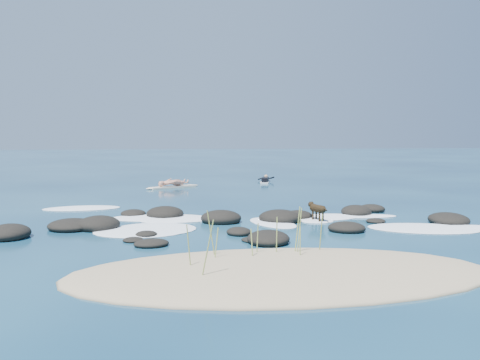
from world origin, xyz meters
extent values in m
plane|color=#0A2642|center=(0.00, 0.00, 0.00)|extent=(160.00, 160.00, 0.00)
ellipsoid|color=#9E8966|center=(0.00, -8.20, 0.00)|extent=(9.00, 4.40, 0.60)
cylinder|color=#879A4A|center=(-1.57, -8.99, 0.72)|extent=(0.25, 0.14, 1.19)
cylinder|color=#879A4A|center=(1.13, -7.10, 0.61)|extent=(0.03, 0.26, 0.96)
cylinder|color=#879A4A|center=(-1.90, -8.27, 0.62)|extent=(0.11, 0.14, 1.00)
cylinder|color=#879A4A|center=(0.56, -7.19, 0.70)|extent=(0.15, 0.06, 1.16)
cylinder|color=#879A4A|center=(0.60, -7.23, 0.69)|extent=(0.15, 0.09, 1.13)
cylinder|color=#879A4A|center=(0.08, -7.23, 0.59)|extent=(0.04, 0.07, 0.94)
cylinder|color=#879A4A|center=(-1.38, -7.33, 0.69)|extent=(0.21, 0.15, 1.13)
cylinder|color=#879A4A|center=(-1.30, -7.62, 0.52)|extent=(0.12, 0.08, 0.79)
cylinder|color=#879A4A|center=(-0.53, -7.60, 0.49)|extent=(0.06, 0.15, 0.74)
cylinder|color=#879A4A|center=(0.51, -7.68, 0.52)|extent=(0.04, 0.09, 0.80)
cylinder|color=#879A4A|center=(-0.34, -7.14, 0.52)|extent=(0.07, 0.05, 0.79)
ellipsoid|color=black|center=(-3.64, 0.29, 0.07)|extent=(1.04, 1.14, 0.29)
ellipsoid|color=black|center=(6.67, -2.57, 0.11)|extent=(1.36, 1.58, 0.45)
ellipsoid|color=black|center=(2.06, -0.96, 0.09)|extent=(1.19, 1.26, 0.35)
ellipsoid|color=black|center=(-2.78, -4.97, 0.06)|extent=(1.12, 1.02, 0.24)
ellipsoid|color=black|center=(-2.98, -3.62, 0.05)|extent=(0.74, 0.73, 0.20)
ellipsoid|color=black|center=(-4.49, -2.26, 0.13)|extent=(1.61, 1.69, 0.53)
ellipsoid|color=black|center=(-2.51, -0.24, 0.13)|extent=(1.60, 1.57, 0.51)
ellipsoid|color=black|center=(0.30, -4.92, 0.10)|extent=(1.38, 1.64, 0.41)
ellipsoid|color=black|center=(2.91, -3.56, 0.09)|extent=(1.46, 1.43, 0.37)
ellipsoid|color=black|center=(4.26, -0.55, 0.12)|extent=(1.19, 1.33, 0.48)
ellipsoid|color=black|center=(-0.67, -1.50, 0.13)|extent=(1.61, 1.57, 0.53)
ellipsoid|color=black|center=(-0.13, -4.73, 0.04)|extent=(0.74, 0.79, 0.14)
ellipsoid|color=black|center=(4.36, -2.17, 0.05)|extent=(0.84, 0.83, 0.18)
ellipsoid|color=black|center=(-3.30, -4.32, 0.04)|extent=(0.63, 0.66, 0.14)
ellipsoid|color=black|center=(-5.31, -2.18, 0.10)|extent=(1.65, 1.71, 0.41)
ellipsoid|color=black|center=(1.28, -1.60, 0.13)|extent=(1.41, 1.41, 0.52)
ellipsoid|color=black|center=(-6.79, -3.41, 0.13)|extent=(1.22, 1.44, 0.51)
ellipsoid|color=black|center=(-0.34, -3.68, 0.07)|extent=(0.81, 0.92, 0.28)
ellipsoid|color=black|center=(5.13, 0.22, 0.09)|extent=(1.24, 1.19, 0.37)
ellipsoid|color=white|center=(-1.97, -0.93, 0.01)|extent=(2.89, 1.59, 0.12)
ellipsoid|color=white|center=(-2.81, -2.58, 0.01)|extent=(2.69, 2.38, 0.12)
ellipsoid|color=white|center=(-5.75, 2.31, 0.01)|extent=(3.08, 1.73, 0.12)
ellipsoid|color=white|center=(5.38, -3.48, 0.01)|extent=(3.76, 2.74, 0.12)
ellipsoid|color=white|center=(-2.71, -0.44, 0.01)|extent=(3.51, 1.79, 0.12)
ellipsoid|color=white|center=(-3.18, -2.90, 0.01)|extent=(2.79, 2.14, 0.12)
ellipsoid|color=white|center=(6.38, -3.61, 0.01)|extent=(2.64, 1.38, 0.12)
ellipsoid|color=white|center=(4.29, -0.93, 0.01)|extent=(2.61, 0.96, 0.12)
ellipsoid|color=white|center=(0.98, -1.93, 0.01)|extent=(1.85, 2.61, 0.12)
ellipsoid|color=white|center=(2.93, -0.98, 0.01)|extent=(2.77, 1.82, 0.12)
ellipsoid|color=white|center=(2.49, -1.76, 0.01)|extent=(1.10, 0.90, 0.12)
cube|color=beige|center=(-2.28, 9.87, 0.05)|extent=(2.56, 1.87, 0.09)
ellipsoid|color=beige|center=(-1.14, 10.57, 0.05)|extent=(0.61, 0.54, 0.10)
ellipsoid|color=beige|center=(-3.42, 9.17, 0.05)|extent=(0.61, 0.54, 0.10)
imported|color=tan|center=(-2.28, 9.87, 0.96)|extent=(0.69, 0.76, 1.74)
cube|color=white|center=(3.18, 12.43, 0.05)|extent=(0.92, 2.11, 0.07)
ellipsoid|color=white|center=(3.41, 13.43, 0.05)|extent=(0.34, 0.49, 0.08)
cube|color=black|center=(3.18, 12.43, 0.19)|extent=(0.65, 1.31, 0.21)
sphere|color=tan|center=(3.34, 13.14, 0.30)|extent=(0.26, 0.26, 0.21)
cylinder|color=black|center=(3.12, 13.33, 0.18)|extent=(0.52, 0.17, 0.23)
cylinder|color=black|center=(3.63, 13.21, 0.18)|extent=(0.47, 0.37, 0.23)
cube|color=black|center=(3.02, 11.74, 0.15)|extent=(0.43, 0.57, 0.13)
cylinder|color=black|center=(2.49, -1.86, 0.45)|extent=(0.43, 0.58, 0.25)
sphere|color=black|center=(2.41, -1.64, 0.45)|extent=(0.35, 0.35, 0.27)
sphere|color=black|center=(2.58, -2.08, 0.45)|extent=(0.31, 0.31, 0.24)
sphere|color=black|center=(2.35, -1.50, 0.54)|extent=(0.25, 0.25, 0.19)
cone|color=black|center=(2.31, -1.39, 0.53)|extent=(0.14, 0.15, 0.10)
cone|color=black|center=(2.31, -1.52, 0.62)|extent=(0.11, 0.09, 0.09)
cone|color=black|center=(2.40, -1.49, 0.62)|extent=(0.11, 0.09, 0.09)
cylinder|color=black|center=(2.36, -1.72, 0.17)|extent=(0.08, 0.08, 0.35)
cylinder|color=black|center=(2.49, -1.67, 0.17)|extent=(0.08, 0.08, 0.35)
cylinder|color=black|center=(2.50, -2.06, 0.17)|extent=(0.08, 0.08, 0.35)
cylinder|color=black|center=(2.62, -2.01, 0.17)|extent=(0.08, 0.08, 0.35)
cylinder|color=black|center=(2.62, -2.19, 0.49)|extent=(0.13, 0.25, 0.15)
camera|label=1|loc=(-2.16, -18.80, 2.91)|focal=40.00mm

